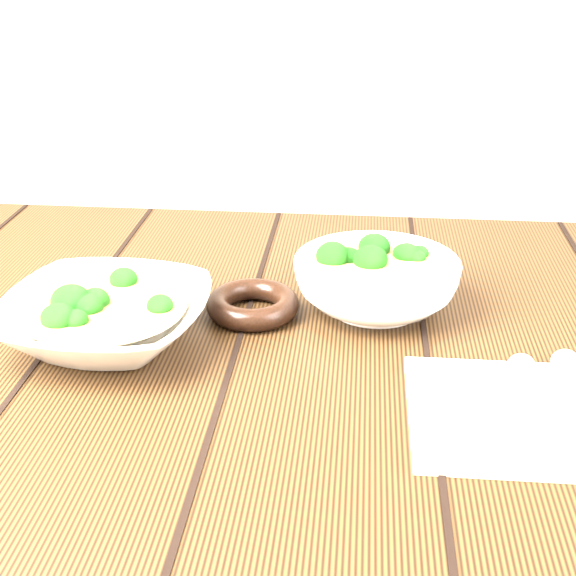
% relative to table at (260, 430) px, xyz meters
% --- Properties ---
extents(table, '(1.20, 0.80, 0.75)m').
position_rel_table_xyz_m(table, '(0.00, 0.00, 0.00)').
color(table, '#33210E').
rests_on(table, ground).
extents(soup_bowl_front, '(0.23, 0.23, 0.06)m').
position_rel_table_xyz_m(soup_bowl_front, '(-0.16, -0.02, 0.15)').
color(soup_bowl_front, silver).
rests_on(soup_bowl_front, table).
extents(soup_bowl_back, '(0.24, 0.24, 0.07)m').
position_rel_table_xyz_m(soup_bowl_back, '(0.13, 0.09, 0.15)').
color(soup_bowl_back, silver).
rests_on(soup_bowl_back, table).
extents(trivet, '(0.14, 0.14, 0.03)m').
position_rel_table_xyz_m(trivet, '(-0.01, 0.06, 0.13)').
color(trivet, black).
rests_on(trivet, table).
extents(napkin, '(0.21, 0.18, 0.01)m').
position_rel_table_xyz_m(napkin, '(0.26, -0.13, 0.13)').
color(napkin, beige).
rests_on(napkin, table).
extents(spoon_left, '(0.06, 0.17, 0.01)m').
position_rel_table_xyz_m(spoon_left, '(0.26, -0.09, 0.13)').
color(spoon_left, '#B8B1A2').
rests_on(spoon_left, napkin).
extents(spoon_right, '(0.07, 0.17, 0.01)m').
position_rel_table_xyz_m(spoon_right, '(0.30, -0.08, 0.13)').
color(spoon_right, '#B8B1A2').
rests_on(spoon_right, napkin).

